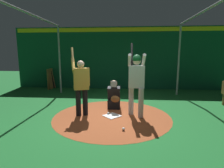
{
  "coord_description": "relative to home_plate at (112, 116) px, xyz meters",
  "views": [
    {
      "loc": [
        4.94,
        0.4,
        1.77
      ],
      "look_at": [
        0.0,
        0.0,
        0.95
      ],
      "focal_mm": 28.51,
      "sensor_mm": 36.0,
      "label": 1
    }
  ],
  "objects": [
    {
      "name": "baseball_2",
      "position": [
        0.98,
        0.35,
        0.03
      ],
      "size": [
        0.07,
        0.07,
        0.07
      ],
      "primitive_type": "sphere",
      "color": "white",
      "rests_on": "dirt_circle"
    },
    {
      "name": "visitor",
      "position": [
        -0.01,
        -0.9,
        0.92
      ],
      "size": [
        0.53,
        0.6,
        1.98
      ],
      "rotation": [
        0.0,
        0.0,
        0.36
      ],
      "color": "black",
      "rests_on": "ground"
    },
    {
      "name": "baseball_1",
      "position": [
        -0.11,
        -0.12,
        0.03
      ],
      "size": [
        0.07,
        0.07,
        0.07
      ],
      "primitive_type": "sphere",
      "color": "white",
      "rests_on": "dirt_circle"
    },
    {
      "name": "cage_frame",
      "position": [
        0.0,
        0.0,
        2.17
      ],
      "size": [
        6.16,
        5.4,
        3.08
      ],
      "color": "gray",
      "rests_on": "ground"
    },
    {
      "name": "batter",
      "position": [
        -0.1,
        0.68,
        1.07
      ],
      "size": [
        0.68,
        0.49,
        2.12
      ],
      "color": "#B3B3B7",
      "rests_on": "ground"
    },
    {
      "name": "home_plate",
      "position": [
        0.0,
        0.0,
        0.0
      ],
      "size": [
        0.59,
        0.59,
        0.01
      ],
      "primitive_type": "cube",
      "rotation": [
        0.0,
        0.0,
        0.79
      ],
      "color": "white",
      "rests_on": "dirt_circle"
    },
    {
      "name": "catcher",
      "position": [
        -0.76,
        0.01,
        0.36
      ],
      "size": [
        0.58,
        0.4,
        0.95
      ],
      "color": "black",
      "rests_on": "ground"
    },
    {
      "name": "baseball_0",
      "position": [
        -1.13,
        0.97,
        0.03
      ],
      "size": [
        0.07,
        0.07,
        0.07
      ],
      "primitive_type": "sphere",
      "color": "white",
      "rests_on": "dirt_circle"
    },
    {
      "name": "bat_rack",
      "position": [
        -4.14,
        -3.56,
        0.48
      ],
      "size": [
        0.94,
        0.2,
        1.05
      ],
      "color": "olive",
      "rests_on": "ground"
    },
    {
      "name": "ground_plane",
      "position": [
        0.0,
        0.0,
        -0.01
      ],
      "size": [
        26.86,
        26.86,
        0.0
      ],
      "primitive_type": "plane",
      "color": "#1E6B2D"
    },
    {
      "name": "dirt_circle",
      "position": [
        0.0,
        0.0,
        -0.01
      ],
      "size": [
        3.37,
        3.37,
        0.01
      ],
      "primitive_type": "cylinder",
      "color": "#9E4C28",
      "rests_on": "ground"
    },
    {
      "name": "back_wall",
      "position": [
        -4.39,
        0.0,
        1.58
      ],
      "size": [
        0.22,
        10.86,
        3.16
      ],
      "color": "#0F472D",
      "rests_on": "ground"
    }
  ]
}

